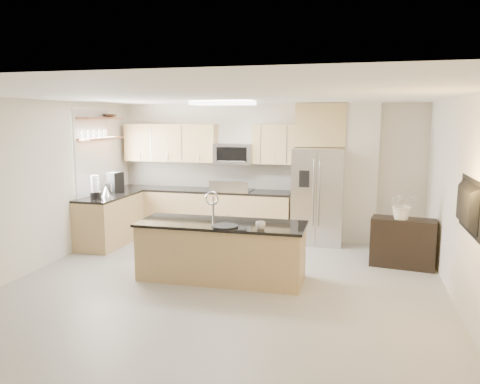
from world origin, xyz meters
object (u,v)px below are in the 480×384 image
(island, at_px, (221,250))
(credenza, at_px, (403,243))
(kettle, at_px, (106,191))
(bowl, at_px, (111,115))
(television, at_px, (462,206))
(microwave, at_px, (234,154))
(flower_vase, at_px, (403,197))
(blender, at_px, (95,189))
(range, at_px, (233,213))
(coffee_maker, at_px, (115,183))
(cup, at_px, (260,225))
(platter, at_px, (225,226))
(refrigerator, at_px, (318,196))

(island, distance_m, credenza, 2.88)
(kettle, xyz_separation_m, bowl, (-0.23, 0.67, 1.36))
(kettle, bearing_deg, television, -18.72)
(microwave, distance_m, flower_vase, 3.38)
(microwave, bearing_deg, blender, -141.60)
(credenza, distance_m, bowl, 5.73)
(range, bearing_deg, credenza, -21.06)
(island, relative_size, coffee_maker, 6.28)
(blender, height_order, kettle, blender)
(microwave, height_order, cup, microwave)
(microwave, distance_m, bowl, 2.47)
(flower_vase, bearing_deg, television, -76.25)
(platter, bearing_deg, cup, -2.20)
(refrigerator, xyz_separation_m, bowl, (-3.91, -0.53, 1.49))
(television, bearing_deg, blender, 74.01)
(island, bearing_deg, blender, 160.07)
(microwave, bearing_deg, credenza, -23.04)
(refrigerator, relative_size, kettle, 7.86)
(microwave, distance_m, credenza, 3.58)
(coffee_maker, relative_size, flower_vase, 0.54)
(platter, relative_size, blender, 0.87)
(island, xyz_separation_m, bowl, (-2.73, 1.85, 1.96))
(blender, distance_m, bowl, 1.60)
(refrigerator, height_order, credenza, refrigerator)
(range, xyz_separation_m, coffee_maker, (-2.09, -0.78, 0.63))
(island, xyz_separation_m, kettle, (-2.51, 1.18, 0.60))
(platter, distance_m, blender, 2.93)
(television, bearing_deg, flower_vase, 13.75)
(kettle, bearing_deg, range, 31.58)
(cup, bearing_deg, microwave, 111.59)
(range, height_order, island, island)
(cup, height_order, kettle, kettle)
(television, bearing_deg, cup, 79.87)
(microwave, height_order, bowl, bowl)
(island, xyz_separation_m, television, (3.03, -0.70, 0.93))
(island, relative_size, credenza, 2.51)
(blender, relative_size, coffee_maker, 1.08)
(credenza, bearing_deg, cup, -134.75)
(kettle, height_order, coffee_maker, coffee_maker)
(coffee_maker, distance_m, television, 6.08)
(coffee_maker, bearing_deg, range, 20.39)
(platter, xyz_separation_m, blender, (-2.68, 1.15, 0.25))
(kettle, height_order, flower_vase, flower_vase)
(refrigerator, height_order, cup, refrigerator)
(blender, distance_m, kettle, 0.29)
(bowl, distance_m, flower_vase, 5.49)
(flower_vase, height_order, television, television)
(credenza, relative_size, television, 0.90)
(credenza, relative_size, cup, 7.07)
(range, height_order, credenza, range)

